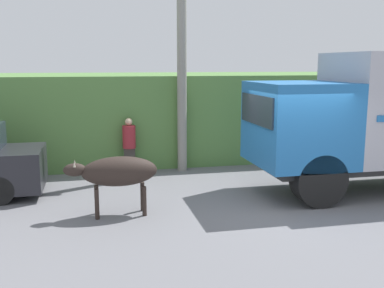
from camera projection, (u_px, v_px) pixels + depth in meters
The scene contains 6 objects.
ground_plane at pixel (286, 205), 10.01m from camera, with size 60.00×60.00×0.00m, color slate.
hillside_embankment at pixel (207, 112), 16.48m from camera, with size 32.00×5.87×2.76m.
building_backdrop at pixel (24, 122), 13.64m from camera, with size 4.86×2.70×2.69m.
brown_cow at pixel (117, 172), 9.23m from camera, with size 1.90×0.62×1.24m.
pedestrian_on_hill at pixel (129, 144), 12.81m from camera, with size 0.39×0.39×1.60m.
utility_pole at pixel (182, 47), 12.69m from camera, with size 0.90×0.27×6.95m.
Camera 1 is at (-4.16, -8.92, 3.12)m, focal length 42.00 mm.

